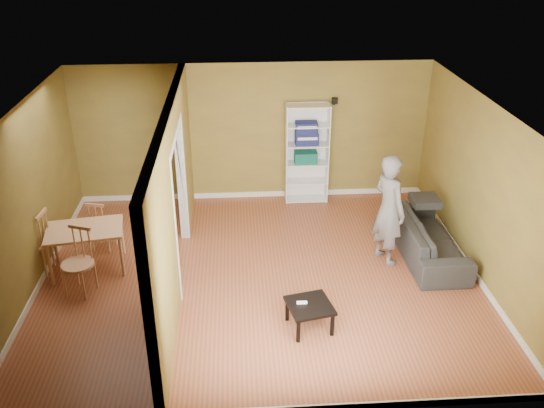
{
  "coord_description": "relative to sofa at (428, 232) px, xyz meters",
  "views": [
    {
      "loc": [
        -0.3,
        -7.33,
        4.88
      ],
      "look_at": [
        0.2,
        0.2,
        1.1
      ],
      "focal_mm": 38.0,
      "sensor_mm": 36.0,
      "label": 1
    }
  ],
  "objects": [
    {
      "name": "chair_near",
      "position": [
        -5.29,
        -0.7,
        0.11
      ],
      "size": [
        0.59,
        0.59,
        1.0
      ],
      "primitive_type": null,
      "rotation": [
        0.0,
        0.0,
        -0.35
      ],
      "color": "tan",
      "rests_on": "ground"
    },
    {
      "name": "dining_table",
      "position": [
        -5.31,
        -0.07,
        0.22
      ],
      "size": [
        1.11,
        0.74,
        0.7
      ],
      "rotation": [
        0.0,
        0.0,
        0.16
      ],
      "color": "tan",
      "rests_on": "ground"
    },
    {
      "name": "paper_box_navy_b",
      "position": [
        -1.71,
        2.12,
        0.85
      ],
      "size": [
        0.42,
        0.27,
        0.21
      ],
      "primitive_type": "cube",
      "color": "navy",
      "rests_on": "bookshelf"
    },
    {
      "name": "person",
      "position": [
        -0.71,
        -0.12,
        0.65
      ],
      "size": [
        0.93,
        0.85,
        2.08
      ],
      "primitive_type": "imported",
      "rotation": [
        0.0,
        0.0,
        1.98
      ],
      "color": "slate",
      "rests_on": "ground"
    },
    {
      "name": "sofa",
      "position": [
        0.0,
        0.0,
        0.0
      ],
      "size": [
        2.09,
        0.91,
        0.79
      ],
      "primitive_type": "imported",
      "rotation": [
        0.0,
        0.0,
        1.58
      ],
      "color": "black",
      "rests_on": "ground"
    },
    {
      "name": "room_shell",
      "position": [
        -2.7,
        -0.43,
        0.9
      ],
      "size": [
        6.5,
        6.5,
        6.5
      ],
      "color": "#A54F2E",
      "rests_on": "ground"
    },
    {
      "name": "wall_speaker",
      "position": [
        -1.2,
        2.26,
        1.5
      ],
      "size": [
        0.1,
        0.1,
        0.1
      ],
      "primitive_type": "cube",
      "color": "black",
      "rests_on": "room_shell"
    },
    {
      "name": "paper_box_teal",
      "position": [
        -1.72,
        2.12,
        0.48
      ],
      "size": [
        0.41,
        0.27,
        0.21
      ],
      "primitive_type": "cube",
      "color": "#1B5557",
      "rests_on": "bookshelf"
    },
    {
      "name": "chair_far",
      "position": [
        -5.2,
        0.55,
        0.04
      ],
      "size": [
        0.49,
        0.49,
        0.88
      ],
      "primitive_type": null,
      "rotation": [
        0.0,
        0.0,
        2.91
      ],
      "color": "tan",
      "rests_on": "ground"
    },
    {
      "name": "chair_left",
      "position": [
        -6.06,
        -0.1,
        0.11
      ],
      "size": [
        0.51,
        0.51,
        1.01
      ],
      "primitive_type": null,
      "rotation": [
        0.0,
        0.0,
        -1.67
      ],
      "color": "tan",
      "rests_on": "ground"
    },
    {
      "name": "game_controller",
      "position": [
        -2.21,
        -1.69,
        -0.01
      ],
      "size": [
        0.14,
        0.04,
        0.03
      ],
      "primitive_type": "cube",
      "color": "white",
      "rests_on": "coffee_table"
    },
    {
      "name": "partition",
      "position": [
        -3.9,
        -0.43,
        0.9
      ],
      "size": [
        0.22,
        5.5,
        2.6
      ],
      "primitive_type": null,
      "color": "olive",
      "rests_on": "ground"
    },
    {
      "name": "paper_box_navy_c",
      "position": [
        -1.72,
        2.12,
        1.04
      ],
      "size": [
        0.4,
        0.26,
        0.2
      ],
      "primitive_type": "cube",
      "color": "#171B51",
      "rests_on": "bookshelf"
    },
    {
      "name": "bookshelf",
      "position": [
        -1.7,
        2.17,
        0.55
      ],
      "size": [
        0.79,
        0.35,
        1.88
      ],
      "color": "white",
      "rests_on": "ground"
    },
    {
      "name": "coffee_table",
      "position": [
        -2.11,
        -1.72,
        -0.08
      ],
      "size": [
        0.56,
        0.56,
        0.37
      ],
      "rotation": [
        0.0,
        0.0,
        0.22
      ],
      "color": "black",
      "rests_on": "ground"
    }
  ]
}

